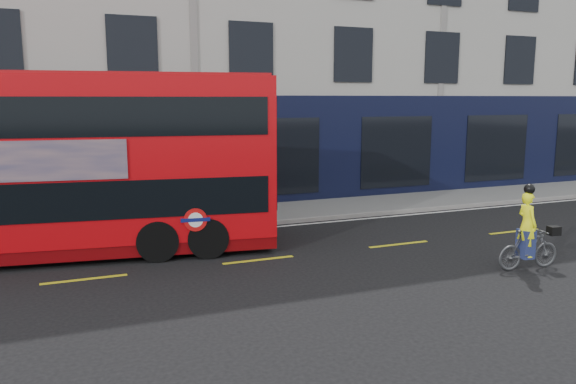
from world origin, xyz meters
TOP-DOWN VIEW (x-y plane):
  - ground at (0.00, 0.00)m, footprint 120.00×120.00m
  - pavement at (0.00, 6.50)m, footprint 60.00×3.00m
  - kerb at (0.00, 5.00)m, footprint 60.00×0.12m
  - building_terrace at (0.00, 12.94)m, footprint 50.00×10.07m
  - road_edge_line at (0.00, 4.70)m, footprint 58.00×0.10m
  - lane_dashes at (0.00, 1.50)m, footprint 58.00×0.12m
  - bus at (-4.68, 3.79)m, footprint 11.38×4.02m
  - cyclist at (5.50, -1.51)m, footprint 1.61×0.60m

SIDE VIEW (x-z plane):
  - ground at x=0.00m, z-range 0.00..0.00m
  - road_edge_line at x=0.00m, z-range 0.00..0.01m
  - lane_dashes at x=0.00m, z-range 0.00..0.01m
  - pavement at x=0.00m, z-range 0.00..0.12m
  - kerb at x=0.00m, z-range 0.00..0.13m
  - cyclist at x=5.50m, z-range -0.33..1.67m
  - bus at x=-4.68m, z-range 0.06..4.55m
  - building_terrace at x=0.00m, z-range -0.01..14.99m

